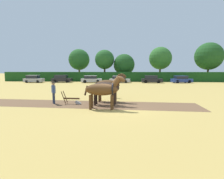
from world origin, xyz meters
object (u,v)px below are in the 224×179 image
at_px(draft_horse_lead_left, 103,90).
at_px(parked_car_center_right, 152,79).
at_px(tree_far_left, 79,60).
at_px(tree_center_left, 124,65).
at_px(draft_horse_lead_right, 106,88).
at_px(tree_center_right, 209,56).
at_px(tree_left, 105,60).
at_px(tree_center, 160,58).
at_px(plow, 73,100).
at_px(parked_car_far_left, 34,79).
at_px(parked_car_right, 181,79).
at_px(farmer_at_plow, 53,91).
at_px(parked_car_center, 120,79).
at_px(parked_car_center_left, 91,79).
at_px(draft_horse_trail_left, 109,85).
at_px(farmer_beside_team, 113,87).
at_px(parked_car_left, 62,79).

relative_size(draft_horse_lead_left, parked_car_center_right, 0.67).
height_order(tree_far_left, tree_center_left, tree_far_left).
bearing_deg(draft_horse_lead_right, tree_center_right, 57.80).
distance_m(tree_left, tree_center_right, 25.43).
relative_size(tree_center, plow, 5.40).
height_order(tree_center, parked_car_far_left, tree_center).
bearing_deg(parked_car_right, farmer_at_plow, -137.31).
relative_size(parked_car_far_left, parked_car_center, 0.88).
xyz_separation_m(tree_far_left, parked_car_center_left, (4.68, -8.61, -4.65)).
bearing_deg(farmer_at_plow, draft_horse_lead_left, -57.93).
height_order(draft_horse_lead_left, draft_horse_trail_left, draft_horse_trail_left).
bearing_deg(parked_car_center_right, parked_car_far_left, -175.63).
distance_m(draft_horse_lead_right, plow, 2.88).
distance_m(tree_far_left, parked_car_center_right, 19.88).
relative_size(parked_car_center, parked_car_center_right, 1.04).
bearing_deg(draft_horse_lead_left, parked_car_center_right, 77.01).
relative_size(draft_horse_lead_right, farmer_beside_team, 1.66).
xyz_separation_m(parked_car_center_left, parked_car_center, (6.06, 0.47, -0.04)).
distance_m(tree_far_left, parked_car_far_left, 12.77).
distance_m(tree_center_left, parked_car_left, 15.85).
relative_size(tree_far_left, parked_car_center_left, 1.77).
bearing_deg(parked_car_right, parked_car_center, 170.11).
bearing_deg(parked_car_center, tree_center_right, 24.96).
bearing_deg(parked_car_center_right, parked_car_center, -178.28).
height_order(tree_center, plow, tree_center).
bearing_deg(parked_car_left, parked_car_center_right, -3.09).
bearing_deg(tree_center, draft_horse_lead_right, -108.61).
distance_m(farmer_at_plow, parked_car_center_right, 26.38).
distance_m(farmer_at_plow, parked_car_center, 24.26).
xyz_separation_m(tree_center_right, parked_car_far_left, (-40.01, -7.79, -5.23)).
xyz_separation_m(parked_car_center, parked_car_right, (13.00, 0.12, 0.03)).
bearing_deg(draft_horse_lead_left, parked_car_right, 65.21).
relative_size(tree_center, parked_car_center, 1.87).
relative_size(tree_center_left, parked_car_left, 1.55).
distance_m(tree_left, draft_horse_lead_left, 32.59).
distance_m(tree_center, draft_horse_lead_left, 35.49).
height_order(parked_car_far_left, parked_car_left, parked_car_left).
bearing_deg(draft_horse_trail_left, draft_horse_lead_right, -90.24).
relative_size(farmer_at_plow, parked_car_right, 0.40).
bearing_deg(plow, tree_center_right, 54.49).
distance_m(tree_center_right, parked_car_center_right, 17.16).
distance_m(tree_center_right, draft_horse_lead_left, 39.53).
relative_size(parked_car_left, parked_car_center, 0.96).
bearing_deg(farmer_at_plow, plow, -39.15).
distance_m(parked_car_center, parked_car_right, 13.00).
relative_size(plow, parked_car_center, 0.35).
distance_m(draft_horse_lead_left, farmer_at_plow, 4.55).
bearing_deg(draft_horse_lead_left, parked_car_left, 118.54).
distance_m(tree_center_left, draft_horse_trail_left, 30.08).
xyz_separation_m(tree_center_left, parked_car_center, (-1.00, -7.38, -3.35)).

